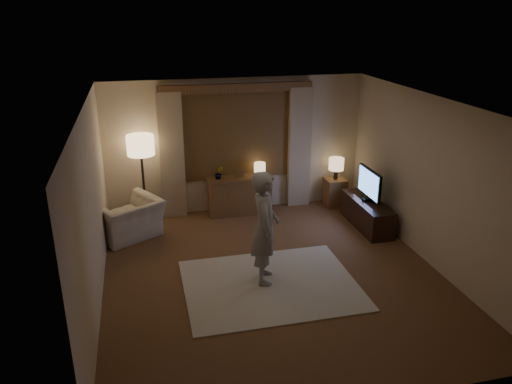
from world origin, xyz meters
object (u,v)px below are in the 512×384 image
object	(u,v)px
armchair	(128,219)
side_table	(335,192)
tv_stand	(367,214)
person	(265,227)
sideboard	(240,196)

from	to	relation	value
armchair	side_table	distance (m)	4.13
tv_stand	person	xyz separation A→B (m)	(-2.32, -1.45, 0.62)
sideboard	armchair	bearing A→B (deg)	-163.81
sideboard	armchair	world-z (taller)	sideboard
person	tv_stand	bearing A→B (deg)	-46.24
tv_stand	person	distance (m)	2.80
side_table	person	bearing A→B (deg)	-129.68
armchair	tv_stand	xyz separation A→B (m)	(4.28, -0.56, -0.09)
sideboard	tv_stand	size ratio (longest dim) A/B	0.86
side_table	person	distance (m)	3.39
armchair	side_table	xyz separation A→B (m)	(4.09, 0.57, -0.06)
sideboard	person	bearing A→B (deg)	-93.77
side_table	tv_stand	size ratio (longest dim) A/B	0.40
sideboard	person	xyz separation A→B (m)	(-0.17, -2.62, 0.52)
armchair	side_table	bearing A→B (deg)	157.30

